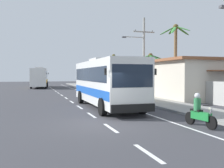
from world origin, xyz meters
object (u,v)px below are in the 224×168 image
object	(u,v)px
coach_bus_foreground	(106,81)
motorcycle_beside_bus	(104,90)
pedestrian_midwalk	(123,87)
palm_third	(150,66)
palm_second	(114,62)
roadside_building	(218,79)
utility_pole_mid	(143,54)
coach_bus_far_lane	(40,77)
motorcycle_trailing	(199,113)
palm_nearest	(176,48)

from	to	relation	value
coach_bus_foreground	motorcycle_beside_bus	size ratio (longest dim) A/B	5.39
pedestrian_midwalk	palm_third	size ratio (longest dim) A/B	0.35
motorcycle_beside_bus	pedestrian_midwalk	size ratio (longest dim) A/B	1.13
palm_second	palm_third	distance (m)	10.02
roadside_building	palm_third	bearing A→B (deg)	126.11
utility_pole_mid	coach_bus_far_lane	bearing A→B (deg)	114.26
coach_bus_foreground	palm_third	xyz separation A→B (m)	(8.88, 10.83, 1.60)
motorcycle_trailing	pedestrian_midwalk	xyz separation A→B (m)	(2.55, 17.17, 0.41)
pedestrian_midwalk	roadside_building	bearing A→B (deg)	-107.11
roadside_building	motorcycle_beside_bus	bearing A→B (deg)	153.03
palm_nearest	pedestrian_midwalk	bearing A→B (deg)	138.46
coach_bus_far_lane	palm_nearest	distance (m)	28.74
coach_bus_foreground	palm_second	bearing A→B (deg)	70.54
coach_bus_foreground	palm_third	bearing A→B (deg)	50.65
utility_pole_mid	palm_nearest	bearing A→B (deg)	-48.46
pedestrian_midwalk	utility_pole_mid	xyz separation A→B (m)	(1.90, -1.10, 3.58)
coach_bus_far_lane	pedestrian_midwalk	size ratio (longest dim) A/B	6.62
coach_bus_far_lane	motorcycle_trailing	size ratio (longest dim) A/B	5.88
palm_third	roadside_building	world-z (taller)	palm_third
palm_third	pedestrian_midwalk	bearing A→B (deg)	-157.80
coach_bus_foreground	palm_second	xyz separation A→B (m)	(7.31, 20.68, 2.49)
pedestrian_midwalk	roadside_building	xyz separation A→B (m)	(8.90, -4.77, 0.90)
pedestrian_midwalk	palm_nearest	xyz separation A→B (m)	(4.31, -3.82, 4.05)
motorcycle_beside_bus	palm_second	xyz separation A→B (m)	(4.64, 10.76, 3.73)
coach_bus_far_lane	motorcycle_beside_bus	bearing A→B (deg)	-73.12
utility_pole_mid	palm_second	size ratio (longest dim) A/B	1.54
palm_nearest	palm_third	size ratio (longest dim) A/B	1.50
palm_nearest	palm_third	world-z (taller)	palm_nearest
palm_second	palm_third	world-z (taller)	palm_second
coach_bus_foreground	motorcycle_trailing	world-z (taller)	coach_bus_foreground
coach_bus_foreground	pedestrian_midwalk	xyz separation A→B (m)	(4.70, 9.13, -0.85)
coach_bus_far_lane	roadside_building	size ratio (longest dim) A/B	0.78
utility_pole_mid	palm_second	distance (m)	12.68
motorcycle_trailing	palm_nearest	bearing A→B (deg)	62.77
coach_bus_far_lane	palm_second	xyz separation A→B (m)	(11.00, -10.20, 2.45)
utility_pole_mid	roadside_building	size ratio (longest dim) A/B	0.59
coach_bus_foreground	roadside_building	xyz separation A→B (m)	(13.60, 4.35, 0.05)
palm_second	coach_bus_foreground	bearing A→B (deg)	-109.46
motorcycle_beside_bus	palm_nearest	world-z (taller)	palm_nearest
motorcycle_trailing	palm_third	distance (m)	20.24
motorcycle_trailing	pedestrian_midwalk	distance (m)	17.36
motorcycle_beside_bus	roadside_building	size ratio (longest dim) A/B	0.13
coach_bus_far_lane	motorcycle_beside_bus	distance (m)	21.94
pedestrian_midwalk	motorcycle_trailing	bearing A→B (deg)	-177.35
roadside_building	coach_bus_foreground	bearing A→B (deg)	-162.25
palm_nearest	motorcycle_beside_bus	bearing A→B (deg)	144.01
coach_bus_far_lane	pedestrian_midwalk	xyz separation A→B (m)	(8.40, -21.75, -0.89)
pedestrian_midwalk	palm_second	size ratio (longest dim) A/B	0.31
coach_bus_foreground	palm_third	world-z (taller)	palm_third
pedestrian_midwalk	palm_third	xyz separation A→B (m)	(4.17, 1.70, 2.45)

